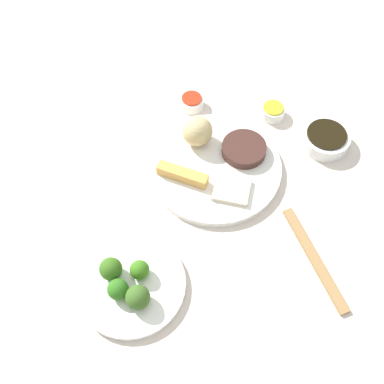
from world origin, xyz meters
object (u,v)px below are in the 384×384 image
soy_sauce_bowl (325,139)px  sauce_ramekin_sweet_and_sour (192,102)px  main_plate (214,167)px  chopsticks_pair (314,258)px  broccoli_plate (131,284)px  sauce_ramekin_hot_mustard (272,112)px

soy_sauce_bowl → sauce_ramekin_sweet_and_sour: bearing=-122.3°
soy_sauce_bowl → main_plate: bearing=-85.6°
main_plate → chopsticks_pair: size_ratio=1.26×
soy_sauce_bowl → broccoli_plate: bearing=-62.0°
chopsticks_pair → soy_sauce_bowl: bearing=156.2°
main_plate → sauce_ramekin_sweet_and_sour: size_ratio=5.05×
broccoli_plate → chopsticks_pair: (0.02, 0.36, -0.00)m
sauce_ramekin_hot_mustard → chopsticks_pair: bearing=-4.1°
main_plate → sauce_ramekin_sweet_and_sour: sauce_ramekin_sweet_and_sour is taller
soy_sauce_bowl → sauce_ramekin_sweet_and_sour: soy_sauce_bowl is taller
broccoli_plate → chopsticks_pair: bearing=87.4°
main_plate → soy_sauce_bowl: size_ratio=2.69×
main_plate → sauce_ramekin_hot_mustard: sauce_ramekin_hot_mustard is taller
main_plate → sauce_ramekin_hot_mustard: 0.22m
chopsticks_pair → sauce_ramekin_hot_mustard: bearing=175.9°
sauce_ramekin_sweet_and_sour → sauce_ramekin_hot_mustard: 0.20m
broccoli_plate → sauce_ramekin_hot_mustard: (-0.36, 0.39, 0.01)m
sauce_ramekin_sweet_and_sour → sauce_ramekin_hot_mustard: size_ratio=1.00×
broccoli_plate → soy_sauce_bowl: bearing=118.0°
chopsticks_pair → broccoli_plate: bearing=-92.6°
soy_sauce_bowl → chopsticks_pair: soy_sauce_bowl is taller
main_plate → soy_sauce_bowl: 0.27m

